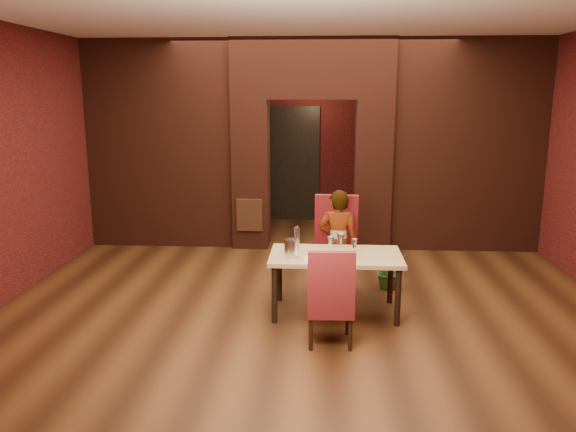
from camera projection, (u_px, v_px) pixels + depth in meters
The scene contains 24 objects.
floor at pixel (308, 287), 7.06m from camera, with size 8.00×8.00×0.00m, color #472611.
ceiling at pixel (310, 20), 6.38m from camera, with size 7.00×8.00×0.04m, color silver.
wall_back at pixel (314, 136), 10.62m from camera, with size 7.00×0.04×3.20m, color maroon.
wall_front at pixel (289, 254), 2.82m from camera, with size 7.00×0.04×3.20m, color maroon.
wall_left at pixel (26, 159), 6.92m from camera, with size 0.04×8.00×3.20m, color maroon.
pillar_left at pixel (251, 174), 8.82m from camera, with size 0.55×0.55×2.30m, color maroon.
pillar_right at pixel (373, 175), 8.71m from camera, with size 0.55×0.55×2.30m, color maroon.
lintel at pixel (313, 69), 8.42m from camera, with size 2.45×0.55×0.90m, color maroon.
wing_wall_left at pixel (162, 145), 8.81m from camera, with size 2.27×0.35×3.20m, color maroon.
wing_wall_right at pixel (467, 146), 8.53m from camera, with size 2.27×0.35×3.20m, color maroon.
vent_panel at pixel (249, 215), 8.66m from camera, with size 0.40×0.03×0.50m, color #A95931.
rear_door at pixel (293, 165), 10.70m from camera, with size 0.90×0.08×2.10m, color black.
rear_door_frame at pixel (292, 165), 10.66m from camera, with size 1.02×0.04×2.22m, color black.
dining_table at pixel (335, 283), 6.19m from camera, with size 1.43×0.81×0.67m, color tan.
chair_far at pixel (335, 246), 6.78m from camera, with size 0.53×0.53×1.17m, color maroon.
chair_near at pixel (330, 295), 5.41m from camera, with size 0.44×0.44×0.97m, color maroon.
person_seated at pixel (338, 243), 6.66m from camera, with size 0.47×0.31×1.29m, color silver.
wine_glass_a at pixel (331, 245), 6.11m from camera, with size 0.08×0.08×0.19m, color white, non-canonical shape.
wine_glass_b at pixel (341, 244), 6.10m from camera, with size 0.09×0.09×0.23m, color white, non-canonical shape.
wine_glass_c at pixel (354, 247), 6.06m from camera, with size 0.07×0.07×0.18m, color silver, non-canonical shape.
tasting_sheet at pixel (320, 259), 5.93m from camera, with size 0.31×0.23×0.00m, color silver.
wine_bucket at pixel (292, 248), 6.00m from camera, with size 0.16×0.16×0.19m, color silver.
water_bottle at pixel (297, 238), 6.30m from camera, with size 0.06×0.06×0.26m, color white.
potted_plant at pixel (389, 271), 7.00m from camera, with size 0.41×0.35×0.45m, color #316220.
Camera 1 is at (0.16, -6.71, 2.39)m, focal length 35.00 mm.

